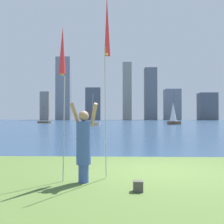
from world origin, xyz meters
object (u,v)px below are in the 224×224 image
object	(u,v)px
sailboat_3	(93,124)
bag	(138,186)
sailboat_1	(173,113)
kite_flag_right	(107,30)
kite_flag_left	(62,54)
sailboat_2	(44,122)
person	(84,143)
sailboat_5	(95,123)

from	to	relation	value
sailboat_3	bag	bearing A→B (deg)	-82.85
sailboat_1	sailboat_3	size ratio (longest dim) A/B	1.17
kite_flag_right	sailboat_1	world-z (taller)	sailboat_1
kite_flag_left	sailboat_3	xyz separation A→B (m)	(-3.15, 37.70, -2.58)
kite_flag_right	bag	size ratio (longest dim) A/B	21.84
sailboat_1	sailboat_2	distance (m)	28.14
person	sailboat_1	size ratio (longest dim) A/B	0.30
sailboat_3	kite_flag_right	bearing A→B (deg)	-83.61
person	sailboat_1	distance (m)	46.46
bag	sailboat_3	bearing A→B (deg)	97.15
kite_flag_left	sailboat_5	distance (m)	41.86
bag	sailboat_2	xyz separation A→B (m)	(-17.27, 54.77, 0.17)
kite_flag_right	bag	world-z (taller)	kite_flag_right
person	kite_flag_right	xyz separation A→B (m)	(0.48, 0.88, 2.85)
bag	sailboat_1	distance (m)	46.93
kite_flag_right	sailboat_5	distance (m)	41.10
kite_flag_right	kite_flag_left	bearing A→B (deg)	-136.77
sailboat_3	sailboat_1	bearing A→B (deg)	28.02
sailboat_2	sailboat_5	distance (m)	17.57
sailboat_1	sailboat_3	bearing A→B (deg)	-151.98
person	sailboat_1	bearing A→B (deg)	62.18
person	kite_flag_left	distance (m)	2.08
kite_flag_right	sailboat_1	size ratio (longest dim) A/B	0.76
person	sailboat_2	distance (m)	56.40
person	sailboat_3	size ratio (longest dim) A/B	0.35
sailboat_2	sailboat_3	xyz separation A→B (m)	(12.45, -16.39, 0.06)
kite_flag_left	sailboat_2	world-z (taller)	sailboat_2
kite_flag_left	sailboat_3	distance (m)	37.91
sailboat_1	sailboat_5	world-z (taller)	sailboat_1
person	kite_flag_right	bearing A→B (deg)	46.56
person	bag	distance (m)	1.58
kite_flag_right	sailboat_5	bearing A→B (deg)	95.81
sailboat_5	sailboat_2	bearing A→B (deg)	135.00
sailboat_3	person	bearing A→B (deg)	-84.49
kite_flag_left	sailboat_1	size ratio (longest dim) A/B	0.59
sailboat_5	sailboat_1	bearing A→B (deg)	14.18
kite_flag_left	sailboat_1	distance (m)	46.60
kite_flag_right	sailboat_2	bearing A→B (deg)	107.31
sailboat_1	sailboat_3	xyz separation A→B (m)	(-14.21, -7.56, -1.75)
person	kite_flag_left	bearing A→B (deg)	168.74
bag	sailboat_5	size ratio (longest dim) A/B	0.06
bag	sailboat_1	world-z (taller)	sailboat_1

